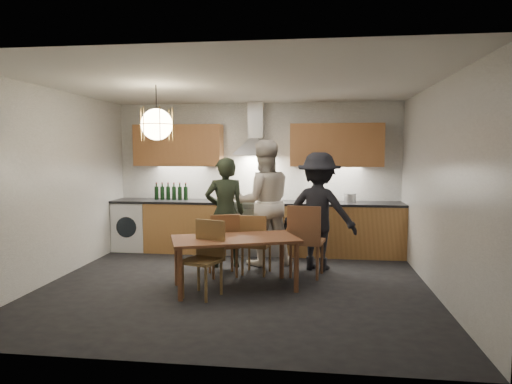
# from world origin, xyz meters

# --- Properties ---
(ground) EXTENTS (5.00, 5.00, 0.00)m
(ground) POSITION_xyz_m (0.00, 0.00, 0.00)
(ground) COLOR black
(ground) RESTS_ON ground
(room_shell) EXTENTS (5.02, 4.52, 2.61)m
(room_shell) POSITION_xyz_m (0.00, 0.00, 1.71)
(room_shell) COLOR white
(room_shell) RESTS_ON ground
(counter_run) EXTENTS (5.00, 0.62, 0.90)m
(counter_run) POSITION_xyz_m (0.02, 1.95, 0.45)
(counter_run) COLOR tan
(counter_run) RESTS_ON ground
(range_stove) EXTENTS (0.90, 0.60, 0.92)m
(range_stove) POSITION_xyz_m (0.00, 1.94, 0.44)
(range_stove) COLOR silver
(range_stove) RESTS_ON ground
(wall_fixtures) EXTENTS (4.30, 0.54, 1.10)m
(wall_fixtures) POSITION_xyz_m (0.00, 2.07, 1.87)
(wall_fixtures) COLOR #C4824B
(wall_fixtures) RESTS_ON ground
(pendant_lamp) EXTENTS (0.43, 0.43, 0.70)m
(pendant_lamp) POSITION_xyz_m (-1.00, -0.10, 2.10)
(pendant_lamp) COLOR black
(pendant_lamp) RESTS_ON ground
(dining_table) EXTENTS (1.75, 1.28, 0.66)m
(dining_table) POSITION_xyz_m (0.02, -0.14, 0.59)
(dining_table) COLOR brown
(dining_table) RESTS_ON ground
(chair_back_left) EXTENTS (0.52, 0.52, 0.89)m
(chair_back_left) POSITION_xyz_m (-0.23, 0.38, 0.51)
(chair_back_left) COLOR brown
(chair_back_left) RESTS_ON ground
(chair_back_mid) EXTENTS (0.45, 0.45, 0.86)m
(chair_back_mid) POSITION_xyz_m (0.18, 0.54, 0.50)
(chair_back_mid) COLOR brown
(chair_back_mid) RESTS_ON ground
(chair_back_right) EXTENTS (0.54, 0.54, 1.02)m
(chair_back_right) POSITION_xyz_m (0.90, 0.50, 0.58)
(chair_back_right) COLOR brown
(chair_back_right) RESTS_ON ground
(chair_front) EXTENTS (0.53, 0.53, 0.91)m
(chair_front) POSITION_xyz_m (-0.30, -0.42, 0.52)
(chair_front) COLOR brown
(chair_front) RESTS_ON ground
(person_left) EXTENTS (0.70, 0.55, 1.67)m
(person_left) POSITION_xyz_m (-0.32, 0.95, 0.83)
(person_left) COLOR black
(person_left) RESTS_ON ground
(person_mid) EXTENTS (1.13, 1.00, 1.93)m
(person_mid) POSITION_xyz_m (0.23, 1.19, 0.97)
(person_mid) COLOR beige
(person_mid) RESTS_ON ground
(person_right) EXTENTS (1.26, 0.94, 1.74)m
(person_right) POSITION_xyz_m (1.08, 0.99, 0.87)
(person_right) COLOR black
(person_right) RESTS_ON ground
(mixing_bowl) EXTENTS (0.42, 0.42, 0.08)m
(mixing_bowl) POSITION_xyz_m (1.10, 1.92, 0.94)
(mixing_bowl) COLOR silver
(mixing_bowl) RESTS_ON counter_run
(stock_pot) EXTENTS (0.24, 0.24, 0.14)m
(stock_pot) POSITION_xyz_m (1.61, 1.99, 0.97)
(stock_pot) COLOR silver
(stock_pot) RESTS_ON counter_run
(wine_bottles) EXTENTS (0.61, 0.07, 0.30)m
(wine_bottles) POSITION_xyz_m (-1.50, 2.00, 1.05)
(wine_bottles) COLOR black
(wine_bottles) RESTS_ON counter_run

